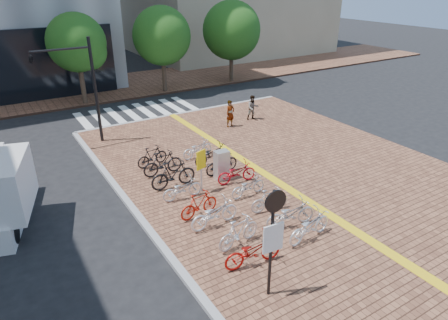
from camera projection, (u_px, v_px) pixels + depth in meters
ground at (258, 213)px, 15.11m from camera, size 120.00×120.00×0.00m
sidewalk at (428, 256)px, 12.66m from camera, size 14.00×34.00×0.15m
tactile_strip at (409, 265)px, 12.14m from camera, size 0.40×34.00×0.01m
kerb_north at (186, 113)px, 25.77m from camera, size 14.00×0.25×0.15m
far_sidewalk at (100, 89)px, 31.28m from camera, size 70.00×8.00×0.15m
crosswalk at (138, 112)px, 26.15m from camera, size 7.50×4.00×0.01m
street_trees at (175, 36)px, 29.26m from camera, size 16.20×4.60×6.35m
bike_0 at (253, 251)px, 11.98m from camera, size 1.94×0.88×0.98m
bike_1 at (239, 232)px, 12.84m from camera, size 1.75×0.75×1.02m
bike_2 at (214, 213)px, 13.87m from camera, size 1.92×0.74×0.99m
bike_3 at (199, 204)px, 14.44m from camera, size 1.65×0.66×0.96m
bike_4 at (182, 189)px, 15.61m from camera, size 1.67×0.63×0.87m
bike_5 at (173, 174)px, 16.38m from camera, size 1.97×0.60×1.17m
bike_6 at (163, 163)px, 17.45m from camera, size 1.83×0.53×1.09m
bike_7 at (152, 156)px, 18.31m from camera, size 1.62×0.72×0.94m
bike_8 at (309, 226)px, 13.16m from camera, size 1.96×0.88×1.00m
bike_9 at (290, 214)px, 13.84m from camera, size 1.97×0.95×1.00m
bike_10 at (270, 200)px, 14.76m from camera, size 1.58×0.65×0.92m
bike_11 at (248, 186)px, 15.82m from camera, size 1.64×0.65×0.85m
bike_12 at (237, 173)px, 16.82m from camera, size 1.81×0.84×0.91m
bike_13 at (222, 163)px, 17.58m from camera, size 1.70×0.59×1.00m
bike_14 at (212, 154)px, 18.48m from camera, size 1.91×0.76×0.98m
bike_15 at (197, 149)px, 19.20m from camera, size 1.72×0.79×0.87m
pedestrian_a at (230, 114)px, 22.95m from camera, size 0.62×0.45×1.56m
pedestrian_b at (253, 108)px, 24.10m from camera, size 0.86×0.75×1.50m
utility_box at (222, 165)px, 17.05m from camera, size 0.61×0.46×1.30m
yellow_sign at (201, 163)px, 15.79m from camera, size 0.48×0.20×1.81m
notice_sign at (273, 232)px, 10.15m from camera, size 0.61×0.16×3.31m
traffic_light_pole at (67, 74)px, 19.16m from camera, size 2.88×1.11×5.36m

